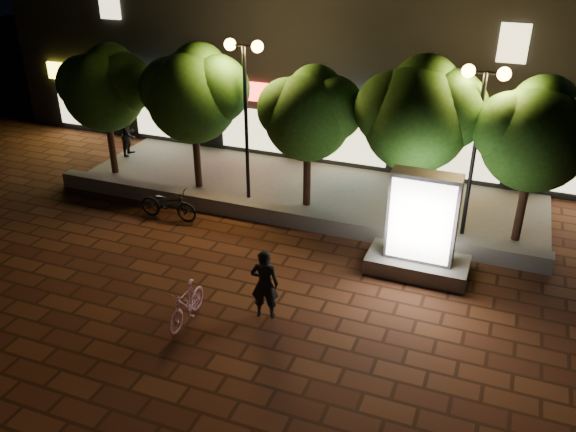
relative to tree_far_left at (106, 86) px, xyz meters
The scene contains 16 objects.
ground 9.43m from the tree_far_left, 38.18° to the right, with size 80.00×80.00×0.00m, color #572E1B.
retaining_wall 7.72m from the tree_far_left, 11.89° to the right, with size 16.00×0.45×0.50m, color slate.
sidewalk 7.74m from the tree_far_left, ahead, with size 16.00×5.00×0.08m, color slate.
building_block 10.38m from the tree_far_left, 47.32° to the left, with size 28.00×8.12×11.30m.
tree_far_left is the anchor object (origin of this frame).
tree_left 3.51m from the tree_far_left, ahead, with size 3.60×3.00×4.89m.
tree_mid 7.50m from the tree_far_left, ahead, with size 3.24×2.70×4.50m.
tree_right 10.81m from the tree_far_left, ahead, with size 3.72×3.10×5.07m.
tree_far_right 14.00m from the tree_far_left, ahead, with size 3.48×2.90×4.76m.
street_lamp_left 5.50m from the tree_far_left, ahead, with size 1.26×0.36×5.18m.
street_lamp_right 12.47m from the tree_far_left, ahead, with size 1.26×0.36×4.98m.
ad_kiosk 12.07m from the tree_far_left, 13.50° to the right, with size 2.65×1.34×2.87m.
scooter_pink 10.16m from the tree_far_left, 44.93° to the right, with size 0.46×1.61×0.97m, color #C183AB.
rider 10.73m from the tree_far_left, 35.29° to the right, with size 0.66×0.43×1.80m, color black.
scooter_parked 5.25m from the tree_far_left, 33.58° to the right, with size 0.67×1.93×1.01m, color black.
pedestrian 2.99m from the tree_far_left, 108.14° to the left, with size 0.78×0.61×1.61m, color black.
Camera 1 is at (6.30, -11.17, 8.58)m, focal length 37.03 mm.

